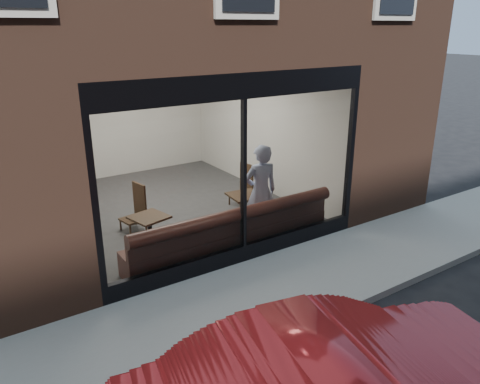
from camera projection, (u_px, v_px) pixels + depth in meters
ground at (325, 318)px, 6.54m from camera, size 120.00×120.00×0.00m
sidewalk_near at (281, 287)px, 7.32m from camera, size 40.00×2.00×0.01m
kerb_near at (328, 317)px, 6.48m from camera, size 40.00×0.10×0.12m
host_building_pier_right at (236, 104)px, 14.23m from camera, size 2.50×12.00×3.20m
host_building_backfill at (84, 102)px, 14.63m from camera, size 5.00×6.00×3.20m
cafe_floor at (170, 208)px, 10.46m from camera, size 6.00×6.00×0.00m
cafe_ceiling at (162, 61)px, 9.39m from camera, size 6.00×6.00×0.00m
cafe_wall_back at (117, 117)px, 12.27m from camera, size 5.00×0.00×5.00m
cafe_wall_left at (43, 156)px, 8.63m from camera, size 0.00×6.00×6.00m
cafe_wall_right at (261, 125)px, 11.22m from camera, size 0.00×6.00×6.00m
storefront_kick at (243, 253)px, 8.10m from camera, size 5.00×0.10×0.30m
storefront_header at (244, 86)px, 7.14m from camera, size 5.00×0.10×0.40m
storefront_mullion at (244, 176)px, 7.63m from camera, size 0.06×0.10×2.50m
storefront_glass at (245, 176)px, 7.60m from camera, size 4.80×0.00×4.80m
banquette at (231, 241)px, 8.39m from camera, size 4.00×0.55×0.45m
person at (261, 192)px, 8.80m from camera, size 0.73×0.55×1.82m
cafe_table_left at (149, 217)px, 8.08m from camera, size 0.69×0.69×0.04m
cafe_table_right at (245, 195)px, 9.11m from camera, size 0.65×0.65×0.04m
cafe_chair_left at (133, 219)px, 9.27m from camera, size 0.49×0.49×0.04m
cafe_chair_right at (241, 195)px, 10.57m from camera, size 0.46×0.46×0.04m
wall_poster at (51, 165)px, 8.30m from camera, size 0.02×0.55×0.73m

